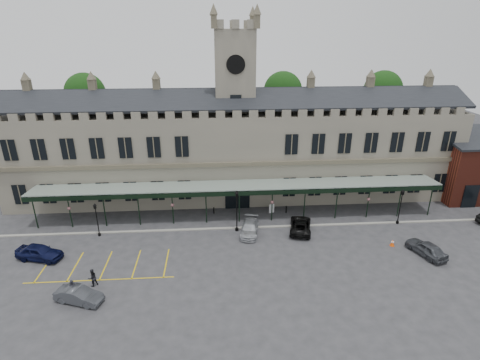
{
  "coord_description": "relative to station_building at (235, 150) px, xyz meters",
  "views": [
    {
      "loc": [
        -2.75,
        -33.39,
        22.12
      ],
      "look_at": [
        0.0,
        6.0,
        6.0
      ],
      "focal_mm": 28.0,
      "sensor_mm": 36.0,
      "label": 1
    }
  ],
  "objects": [
    {
      "name": "car_left_b",
      "position": [
        -14.85,
        -22.27,
        -5.78
      ],
      "size": [
        4.44,
        2.71,
        1.38
      ],
      "primitive_type": "imported",
      "rotation": [
        0.0,
        0.0,
        1.25
      ],
      "color": "#3D4046",
      "rests_on": "ground"
    },
    {
      "name": "bollard_right",
      "position": [
        6.18,
        -6.8,
        -6.0
      ],
      "size": [
        0.17,
        0.17,
        0.94
      ],
      "primitive_type": "cylinder",
      "color": "black",
      "rests_on": "ground"
    },
    {
      "name": "parking_markings",
      "position": [
        -14.0,
        -17.41,
        -6.47
      ],
      "size": [
        16.0,
        6.0,
        0.01
      ],
      "primitive_type": null,
      "color": "gold",
      "rests_on": "ground"
    },
    {
      "name": "traffic_cone",
      "position": [
        16.3,
        -15.4,
        -6.1
      ],
      "size": [
        0.47,
        0.47,
        0.75
      ],
      "rotation": [
        0.0,
        0.0,
        0.16
      ],
      "color": "#FF4F08",
      "rests_on": "ground"
    },
    {
      "name": "car_right_a",
      "position": [
        19.0,
        -17.31,
        -5.71
      ],
      "size": [
        3.21,
        4.8,
        1.52
      ],
      "primitive_type": "imported",
      "rotation": [
        0.0,
        0.0,
        3.49
      ],
      "color": "#3D4046",
      "rests_on": "ground"
    },
    {
      "name": "person_a",
      "position": [
        -15.47,
        -21.7,
        -5.56
      ],
      "size": [
        0.79,
        0.69,
        1.81
      ],
      "primitive_type": "imported",
      "rotation": [
        0.0,
        0.0,
        0.49
      ],
      "color": "black",
      "rests_on": "ground"
    },
    {
      "name": "lamp_post_mid",
      "position": [
        -0.44,
        -10.92,
        -3.4
      ],
      "size": [
        0.49,
        0.49,
        5.17
      ],
      "color": "black",
      "rests_on": "ground"
    },
    {
      "name": "car_taxi",
      "position": [
        1.0,
        -11.63,
        -5.79
      ],
      "size": [
        2.74,
        4.95,
        1.36
      ],
      "primitive_type": "imported",
      "rotation": [
        0.0,
        0.0,
        -0.19
      ],
      "color": "#A0A3A8",
      "rests_on": "ground"
    },
    {
      "name": "sign_board",
      "position": [
        4.29,
        -6.71,
        -5.87
      ],
      "size": [
        0.7,
        0.26,
        1.23
      ],
      "rotation": [
        0.0,
        0.0,
        0.3
      ],
      "color": "black",
      "rests_on": "ground"
    },
    {
      "name": "station_building",
      "position": [
        0.0,
        0.0,
        0.0
      ],
      "size": [
        60.0,
        10.36,
        17.3
      ],
      "color": "#696458",
      "rests_on": "ground"
    },
    {
      "name": "lamp_post_left",
      "position": [
        -16.23,
        -10.98,
        -4.04
      ],
      "size": [
        0.39,
        0.39,
        4.1
      ],
      "color": "black",
      "rests_on": "ground"
    },
    {
      "name": "person_b",
      "position": [
        -14.29,
        -20.09,
        -5.6
      ],
      "size": [
        1.07,
        1.05,
        1.74
      ],
      "primitive_type": "imported",
      "rotation": [
        0.0,
        0.0,
        3.84
      ],
      "color": "black",
      "rests_on": "ground"
    },
    {
      "name": "clock_tower",
      "position": [
        0.0,
        0.09,
        6.64
      ],
      "size": [
        5.6,
        5.6,
        24.8
      ],
      "color": "#696458",
      "rests_on": "ground"
    },
    {
      "name": "tree_behind_right",
      "position": [
        24.0,
        9.09,
        6.35
      ],
      "size": [
        6.0,
        6.0,
        16.0
      ],
      "color": "#332314",
      "rests_on": "ground"
    },
    {
      "name": "ground",
      "position": [
        0.0,
        -15.91,
        -6.47
      ],
      "size": [
        140.0,
        140.0,
        0.0
      ],
      "primitive_type": "plane",
      "color": "#303033"
    },
    {
      "name": "kerb",
      "position": [
        0.0,
        -10.41,
        -6.41
      ],
      "size": [
        60.0,
        0.4,
        0.12
      ],
      "primitive_type": "cube",
      "color": "gray",
      "rests_on": "ground"
    },
    {
      "name": "tree_behind_mid",
      "position": [
        8.0,
        9.09,
        6.35
      ],
      "size": [
        6.0,
        6.0,
        16.0
      ],
      "color": "#332314",
      "rests_on": "ground"
    },
    {
      "name": "bollard_left",
      "position": [
        -3.11,
        -6.33,
        -6.03
      ],
      "size": [
        0.15,
        0.15,
        0.87
      ],
      "primitive_type": "cylinder",
      "color": "black",
      "rests_on": "ground"
    },
    {
      "name": "brick_annex",
      "position": [
        34.0,
        -2.94,
        -2.31
      ],
      "size": [
        12.4,
        8.36,
        9.23
      ],
      "color": "#5C2016",
      "rests_on": "ground"
    },
    {
      "name": "car_left_a",
      "position": [
        -21.0,
        -15.33,
        -5.66
      ],
      "size": [
        5.04,
        3.03,
        1.61
      ],
      "primitive_type": "imported",
      "rotation": [
        0.0,
        0.0,
        1.31
      ],
      "color": "black",
      "rests_on": "ground"
    },
    {
      "name": "car_van",
      "position": [
        7.0,
        -11.4,
        -5.76
      ],
      "size": [
        3.44,
        5.47,
        1.41
      ],
      "primitive_type": "imported",
      "rotation": [
        0.0,
        0.0,
        2.91
      ],
      "color": "black",
      "rests_on": "ground"
    },
    {
      "name": "tree_behind_left",
      "position": [
        -22.0,
        9.09,
        6.35
      ],
      "size": [
        6.0,
        6.0,
        16.0
      ],
      "color": "#332314",
      "rests_on": "ground"
    },
    {
      "name": "lamp_post_right",
      "position": [
        19.17,
        -10.57,
        -3.77
      ],
      "size": [
        0.43,
        0.43,
        4.55
      ],
      "color": "black",
      "rests_on": "ground"
    },
    {
      "name": "canopy",
      "position": [
        0.0,
        -8.45,
        -4.06
      ],
      "size": [
        50.0,
        4.1,
        4.3
      ],
      "color": "#8C9E93",
      "rests_on": "ground"
    }
  ]
}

